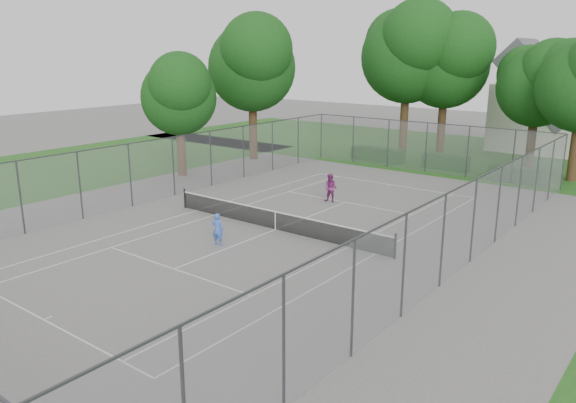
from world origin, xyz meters
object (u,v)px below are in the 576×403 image
Objects in this scene: girl_player at (218,229)px; tennis_net at (275,220)px; house at (543,107)px; woman_player at (331,188)px.

tennis_net is at bearing -116.30° from girl_player.
girl_player reaches higher than tennis_net.
tennis_net is at bearing -97.50° from house.
house is 5.70× the size of woman_player.
tennis_net is 8.81× the size of girl_player.
girl_player is (-4.76, -34.32, -3.05)m from house.
woman_player is at bearing -100.80° from house.
house is at bearing -112.63° from girl_player.
tennis_net is 1.37× the size of house.
house reaches higher than tennis_net.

